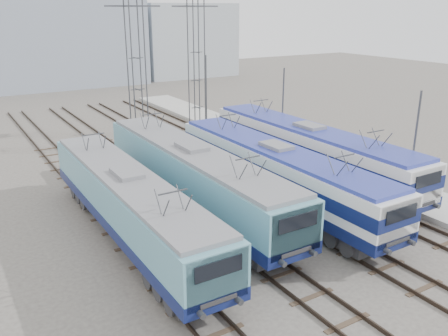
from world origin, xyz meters
TOP-DOWN VIEW (x-y plane):
  - ground at (0.00, 0.00)m, footprint 160.00×160.00m
  - platform at (10.20, 8.00)m, footprint 4.00×70.00m
  - locomotive_far_left at (-6.75, 6.40)m, footprint 2.76×17.41m
  - locomotive_center_left at (-2.25, 8.15)m, footprint 2.93×18.54m
  - locomotive_center_right at (2.25, 6.30)m, footprint 2.81×17.78m
  - locomotive_far_right at (6.75, 8.60)m, footprint 2.91×18.43m
  - catenary_tower_west at (0.00, 22.00)m, footprint 4.50×1.20m
  - catenary_tower_east at (6.50, 24.00)m, footprint 4.50×1.20m
  - mast_front at (8.60, 2.00)m, footprint 0.12×0.12m
  - mast_mid at (8.60, 14.00)m, footprint 0.12×0.12m
  - mast_rear at (8.60, 26.00)m, footprint 0.12×0.12m
  - building_center at (4.00, 62.00)m, footprint 22.00×14.00m
  - building_east at (24.00, 62.00)m, footprint 16.00×12.00m

SIDE VIEW (x-z plane):
  - ground at x=0.00m, z-range 0.00..0.00m
  - platform at x=10.20m, z-range 0.00..0.30m
  - locomotive_far_left at x=-6.75m, z-range 0.54..3.81m
  - locomotive_center_right at x=2.25m, z-range 0.60..3.94m
  - locomotive_center_left at x=-2.25m, z-range 0.56..4.05m
  - locomotive_far_right at x=6.75m, z-range 0.62..4.08m
  - mast_front at x=8.60m, z-range 0.00..7.00m
  - mast_mid at x=8.60m, z-range 0.00..7.00m
  - mast_rear at x=8.60m, z-range 0.00..7.00m
  - building_east at x=24.00m, z-range 0.00..12.00m
  - catenary_tower_west at x=0.00m, z-range 0.64..12.64m
  - catenary_tower_east at x=6.50m, z-range 0.64..12.64m
  - building_center at x=4.00m, z-range 0.00..18.00m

